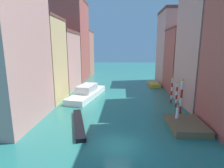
{
  "coord_description": "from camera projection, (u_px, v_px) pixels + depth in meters",
  "views": [
    {
      "loc": [
        0.28,
        -15.63,
        9.31
      ],
      "look_at": [
        -1.84,
        22.66,
        1.5
      ],
      "focal_mm": 28.4,
      "sensor_mm": 36.0,
      "label": 1
    }
  ],
  "objects": [
    {
      "name": "mooring_pole_2",
      "position": [
        172.0,
        90.0,
        30.07
      ],
      "size": [
        0.3,
        0.3,
        4.53
      ],
      "color": "red",
      "rests_on": "ground"
    },
    {
      "name": "building_right_2",
      "position": [
        187.0,
        60.0,
        37.96
      ],
      "size": [
        8.13,
        8.41,
        13.44
      ],
      "color": "#B25147",
      "rests_on": "ground"
    },
    {
      "name": "building_right_1",
      "position": [
        211.0,
        46.0,
        27.69
      ],
      "size": [
        8.13,
        10.59,
        19.22
      ],
      "color": "tan",
      "rests_on": "ground"
    },
    {
      "name": "building_right_3",
      "position": [
        175.0,
        47.0,
        46.38
      ],
      "size": [
        8.13,
        10.0,
        18.88
      ],
      "color": "tan",
      "rests_on": "ground"
    },
    {
      "name": "mooring_pole_1",
      "position": [
        177.0,
        94.0,
        28.07
      ],
      "size": [
        0.33,
        0.33,
        4.24
      ],
      "color": "red",
      "rests_on": "ground"
    },
    {
      "name": "waterfront_dock",
      "position": [
        186.0,
        125.0,
        20.83
      ],
      "size": [
        3.91,
        5.27,
        0.79
      ],
      "color": "brown",
      "rests_on": "ground"
    },
    {
      "name": "gondola_black",
      "position": [
        79.0,
        123.0,
        21.76
      ],
      "size": [
        3.53,
        8.71,
        0.47
      ],
      "color": "black",
      "rests_on": "ground"
    },
    {
      "name": "building_left_1",
      "position": [
        38.0,
        60.0,
        30.72
      ],
      "size": [
        8.13,
        7.47,
        14.48
      ],
      "color": "#DBB77A",
      "rests_on": "ground"
    },
    {
      "name": "person_on_dock",
      "position": [
        177.0,
        113.0,
        21.71
      ],
      "size": [
        0.36,
        0.36,
        1.6
      ],
      "color": "white",
      "rests_on": "waterfront_dock"
    },
    {
      "name": "mooring_pole_0",
      "position": [
        181.0,
        96.0,
        24.88
      ],
      "size": [
        0.33,
        0.33,
        5.15
      ],
      "color": "red",
      "rests_on": "ground"
    },
    {
      "name": "building_left_2",
      "position": [
        58.0,
        61.0,
        40.16
      ],
      "size": [
        8.13,
        11.06,
        13.03
      ],
      "color": "tan",
      "rests_on": "ground"
    },
    {
      "name": "building_left_3",
      "position": [
        72.0,
        41.0,
        50.84
      ],
      "size": [
        8.13,
        12.18,
        22.55
      ],
      "color": "#B25147",
      "rests_on": "ground"
    },
    {
      "name": "motorboat_0",
      "position": [
        153.0,
        84.0,
        44.62
      ],
      "size": [
        2.54,
        5.72,
        0.77
      ],
      "color": "gold",
      "rests_on": "ground"
    },
    {
      "name": "building_left_4",
      "position": [
        81.0,
        53.0,
        62.12
      ],
      "size": [
        8.13,
        9.29,
        15.06
      ],
      "color": "#C6705B",
      "rests_on": "ground"
    },
    {
      "name": "vaporetto_white",
      "position": [
        87.0,
        93.0,
        34.1
      ],
      "size": [
        5.78,
        12.76,
        2.41
      ],
      "color": "white",
      "rests_on": "ground"
    },
    {
      "name": "building_left_0",
      "position": [
        1.0,
        50.0,
        21.22
      ],
      "size": [
        8.13,
        11.02,
        18.14
      ],
      "color": "tan",
      "rests_on": "ground"
    },
    {
      "name": "ground_plane",
      "position": [
        120.0,
        89.0,
        41.14
      ],
      "size": [
        154.0,
        154.0,
        0.0
      ],
      "primitive_type": "plane",
      "color": "#28756B"
    }
  ]
}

